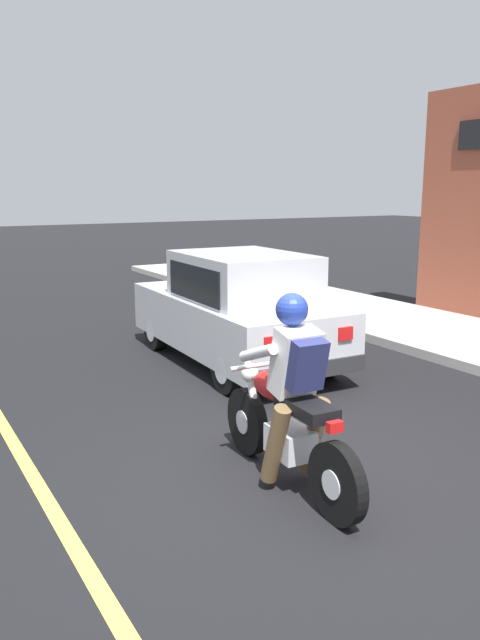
% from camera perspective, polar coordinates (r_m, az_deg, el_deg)
% --- Properties ---
extents(ground_plane, '(80.00, 80.00, 0.00)m').
position_cam_1_polar(ground_plane, '(5.32, 4.99, -15.13)').
color(ground_plane, black).
extents(sidewalk_curb, '(2.60, 22.00, 0.14)m').
position_cam_1_polar(sidewalk_curb, '(10.79, 18.49, -1.29)').
color(sidewalk_curb, '#ADAAA3').
rests_on(sidewalk_curb, ground).
extents(motorcycle_with_rider, '(0.57, 2.02, 1.62)m').
position_cam_1_polar(motorcycle_with_rider, '(5.13, 4.51, -7.96)').
color(motorcycle_with_rider, black).
rests_on(motorcycle_with_rider, ground).
extents(car_hatchback, '(1.78, 3.84, 1.57)m').
position_cam_1_polar(car_hatchback, '(8.68, -0.34, 0.93)').
color(car_hatchback, black).
rests_on(car_hatchback, ground).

